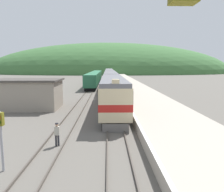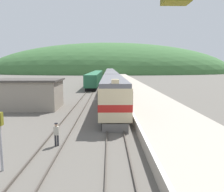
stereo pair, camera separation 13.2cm
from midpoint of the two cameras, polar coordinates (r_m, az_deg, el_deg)
track_main at (r=72.35m, az=-0.38°, el=3.54°), size 1.52×180.00×0.16m
track_siding at (r=72.46m, az=-4.01°, el=3.53°), size 1.52×180.00×0.16m
platform at (r=52.72m, az=5.54°, el=2.23°), size 6.93×140.00×0.90m
distant_hills at (r=163.34m, az=-0.65°, el=6.02°), size 179.75×80.89×43.68m
station_shed at (r=31.16m, az=-20.89°, el=0.57°), size 8.68×5.82×3.93m
express_train_lead_car at (r=28.19m, az=0.40°, el=1.02°), size 3.00×20.25×4.56m
carriage_second at (r=50.39m, az=-0.16°, el=4.10°), size 2.99×22.11×4.20m
carriage_third at (r=73.34m, az=-0.38°, el=5.33°), size 2.99×22.11×4.20m
carriage_fourth at (r=96.30m, az=-0.50°, el=5.97°), size 2.99×22.11×4.20m
siding_train at (r=69.74m, az=-4.14°, el=4.84°), size 2.90×45.18×3.64m
track_worker at (r=16.25m, az=-14.09°, el=-9.35°), size 0.37×0.24×1.68m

